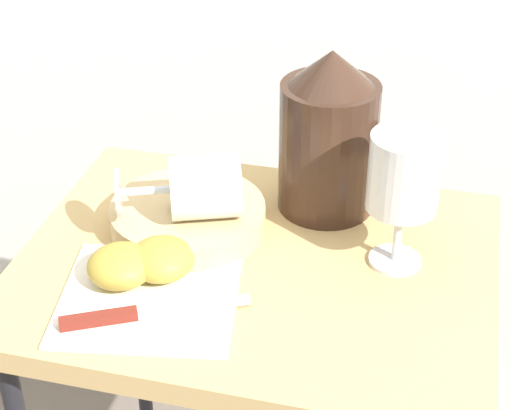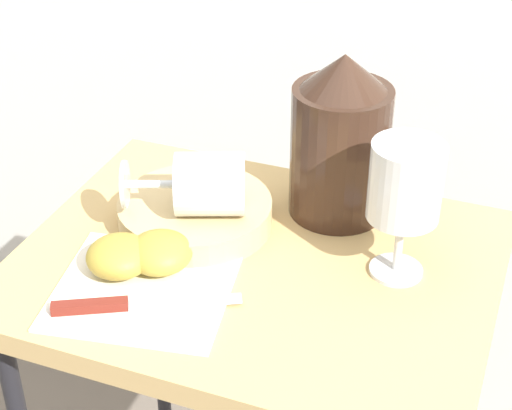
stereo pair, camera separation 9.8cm
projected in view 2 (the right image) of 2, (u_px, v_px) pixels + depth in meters
The scene contains 9 objects.
table at pixel (256, 308), 1.06m from camera, with size 0.58×0.45×0.71m.
linen_napkin at pixel (144, 289), 0.97m from camera, with size 0.20×0.19×0.00m, color silver.
basket_tray at pixel (195, 213), 1.08m from camera, with size 0.20×0.20×0.04m, color tan.
pitcher at pixel (340, 150), 1.07m from camera, with size 0.18×0.13×0.22m.
wine_glass_upright at pixel (405, 188), 0.94m from camera, with size 0.08×0.08×0.17m.
wine_glass_tipped_near at pixel (207, 184), 1.03m from camera, with size 0.16×0.12×0.08m.
apple_half_left at pixel (119, 256), 0.99m from camera, with size 0.08×0.08×0.04m, color #B29938.
apple_half_right at pixel (160, 252), 0.99m from camera, with size 0.08×0.08×0.04m, color #B29938.
knife at pixel (119, 305), 0.94m from camera, with size 0.20×0.11×0.01m.
Camera 2 is at (0.29, -0.77, 1.32)m, focal length 59.00 mm.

